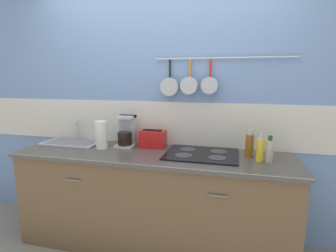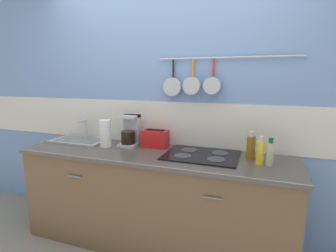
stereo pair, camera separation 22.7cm
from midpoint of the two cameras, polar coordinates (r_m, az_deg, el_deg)
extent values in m
plane|color=gray|center=(2.77, -5.85, -24.14)|extent=(12.00, 12.00, 0.00)
cube|color=#7293C6|center=(2.64, -3.64, 4.59)|extent=(7.20, 0.06, 2.60)
cube|color=silver|center=(2.66, -3.63, 0.67)|extent=(7.20, 0.07, 0.43)
cylinder|color=#B7BABF|center=(2.46, 9.29, 14.43)|extent=(1.26, 0.02, 0.02)
cylinder|color=black|center=(2.55, -2.19, 12.37)|extent=(0.02, 0.02, 0.17)
cylinder|color=#B7BABF|center=(2.53, -2.30, 8.52)|extent=(0.17, 0.04, 0.17)
cylinder|color=orange|center=(2.50, 2.19, 12.48)|extent=(0.02, 0.02, 0.16)
cylinder|color=#B7BABF|center=(2.47, 2.00, 8.78)|extent=(0.16, 0.07, 0.16)
cylinder|color=red|center=(2.47, 6.60, 12.44)|extent=(0.02, 0.02, 0.16)
cylinder|color=#B7BABF|center=(2.43, 6.40, 8.76)|extent=(0.15, 0.07, 0.15)
cube|color=brown|center=(2.55, -6.04, -16.11)|extent=(2.45, 0.62, 0.87)
cylinder|color=slate|center=(2.46, -22.68, -10.89)|extent=(0.14, 0.01, 0.01)
cylinder|color=slate|center=(2.01, 7.59, -14.94)|extent=(0.14, 0.01, 0.01)
cube|color=#4C4742|center=(2.38, -6.25, -6.38)|extent=(2.49, 0.66, 0.03)
cube|color=#B7BABF|center=(2.93, -22.28, -3.37)|extent=(0.58, 0.33, 0.01)
cube|color=slate|center=(2.93, -22.29, -3.19)|extent=(0.49, 0.26, 0.00)
cylinder|color=#B7BABF|center=(3.00, -21.04, -1.00)|extent=(0.03, 0.03, 0.21)
cylinder|color=#B7BABF|center=(2.94, -21.89, 0.62)|extent=(0.02, 0.13, 0.02)
cylinder|color=white|center=(2.60, -16.76, -1.89)|extent=(0.11, 0.11, 0.27)
cube|color=#B7BABF|center=(2.64, -11.59, -4.18)|extent=(0.18, 0.20, 0.02)
cube|color=#B7BABF|center=(2.66, -11.09, -0.91)|extent=(0.16, 0.07, 0.31)
cylinder|color=black|center=(2.60, -11.90, -2.69)|extent=(0.14, 0.14, 0.13)
cube|color=#B7BABF|center=(2.60, -11.63, 1.94)|extent=(0.16, 0.15, 0.02)
cube|color=red|center=(2.55, -5.90, -2.85)|extent=(0.25, 0.14, 0.17)
cube|color=black|center=(2.51, -6.12, -1.05)|extent=(0.19, 0.02, 0.00)
cube|color=black|center=(2.55, -5.76, -0.84)|extent=(0.19, 0.02, 0.00)
cube|color=black|center=(2.59, -8.67, -1.94)|extent=(0.02, 0.02, 0.02)
cube|color=black|center=(2.33, 4.55, -6.14)|extent=(0.63, 0.49, 0.01)
cylinder|color=#38383D|center=(2.26, 0.54, -6.42)|extent=(0.15, 0.15, 0.00)
cylinder|color=#38383D|center=(2.21, 7.79, -6.89)|extent=(0.15, 0.15, 0.00)
cylinder|color=#38383D|center=(2.44, 1.63, -5.11)|extent=(0.15, 0.15, 0.00)
cylinder|color=#38383D|center=(2.40, 8.33, -5.51)|extent=(0.15, 0.15, 0.00)
cylinder|color=#8C5919|center=(2.31, 14.67, -4.21)|extent=(0.07, 0.07, 0.20)
cylinder|color=beige|center=(2.29, 14.81, -1.32)|extent=(0.04, 0.04, 0.04)
cylinder|color=yellow|center=(2.21, 16.66, -5.12)|extent=(0.06, 0.06, 0.19)
cylinder|color=beige|center=(2.18, 16.81, -2.27)|extent=(0.03, 0.03, 0.04)
cylinder|color=#BFB799|center=(2.21, 18.50, -5.30)|extent=(0.06, 0.06, 0.18)
cylinder|color=#194C19|center=(2.19, 18.67, -2.56)|extent=(0.03, 0.03, 0.04)
camera|label=1|loc=(0.11, -92.86, -0.54)|focal=28.00mm
camera|label=2|loc=(0.11, 87.14, 0.54)|focal=28.00mm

